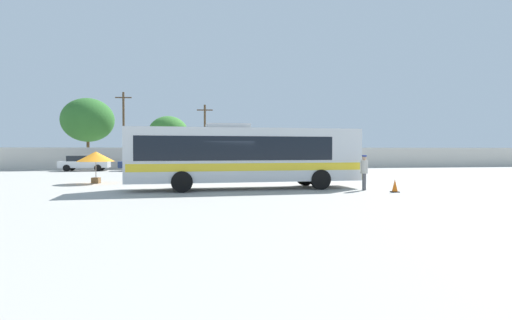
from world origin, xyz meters
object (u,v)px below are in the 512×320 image
Objects in this scene: parked_car_third_white at (208,162)px; traffic_cone_on_apron at (395,186)px; utility_pole_far at (124,129)px; utility_pole_near at (205,135)px; roadside_tree_midleft at (168,133)px; attendant_by_bus_door at (364,170)px; parked_car_leftmost_white at (84,163)px; vendor_umbrella_near_gate_orange at (96,157)px; parked_car_second_dark_blue at (143,163)px; coach_bus_silver_yellow at (242,154)px; roadside_tree_left at (88,120)px.

traffic_cone_on_apron is (8.00, -23.71, -0.48)m from parked_car_third_white.
parked_car_third_white is 0.55× the size of utility_pole_far.
utility_pole_far is at bearing 178.27° from utility_pole_near.
parked_car_third_white is at bearing -56.59° from roadside_tree_midleft.
parked_car_leftmost_white is (-18.93, 22.44, -0.23)m from attendant_by_bus_door.
vendor_umbrella_near_gate_orange is 0.48× the size of parked_car_second_dark_blue.
attendant_by_bus_door is 15.96m from vendor_umbrella_near_gate_orange.
utility_pole_near is at bearing 70.45° from vendor_umbrella_near_gate_orange.
roadside_tree_midleft is (3.29, 22.33, 2.38)m from vendor_umbrella_near_gate_orange.
parked_car_leftmost_white is 0.54× the size of utility_pole_far.
parked_car_leftmost_white is 7.12× the size of traffic_cone_on_apron.
coach_bus_silver_yellow is 7.83m from traffic_cone_on_apron.
traffic_cone_on_apron is (8.10, -28.82, -3.46)m from utility_pole_near.
parked_car_third_white is at bearing -30.66° from utility_pole_far.
roadside_tree_left is at bearing 152.75° from parked_car_third_white.
utility_pole_near reaches higher than traffic_cone_on_apron.
roadside_tree_midleft is (-4.26, 6.46, 3.22)m from parked_car_third_white.
parked_car_leftmost_white is 13.33m from utility_pole_near.
coach_bus_silver_yellow is 6.34m from attendant_by_bus_door.
roadside_tree_midleft reaches higher than traffic_cone_on_apron.
attendant_by_bus_door is 0.23× the size of roadside_tree_left.
utility_pole_near reaches higher than roadside_tree_midleft.
roadside_tree_left is (-13.09, 1.68, 1.64)m from utility_pole_near.
utility_pole_far is at bearing 119.83° from attendant_by_bus_door.
coach_bus_silver_yellow is at bearing 164.32° from attendant_by_bus_door.
attendant_by_bus_door is at bearing 132.35° from traffic_cone_on_apron.
utility_pole_near is at bearing 91.11° from parked_car_third_white.
roadside_tree_left is at bearing 124.78° from traffic_cone_on_apron.
parked_car_second_dark_blue is at bearing 121.86° from traffic_cone_on_apron.
parked_car_second_dark_blue is 7.57m from utility_pole_far.
roadside_tree_midleft is at bearing 12.63° from utility_pole_far.
attendant_by_bus_door reaches higher than parked_car_leftmost_white.
parked_car_third_white is 0.65× the size of utility_pole_near.
roadside_tree_left is at bearing 172.67° from utility_pole_near.
parked_car_second_dark_blue is 6.36m from parked_car_third_white.
coach_bus_silver_yellow is at bearing -30.50° from vendor_umbrella_near_gate_orange.
roadside_tree_midleft is at bearing 100.66° from coach_bus_silver_yellow.
parked_car_leftmost_white reaches higher than traffic_cone_on_apron.
parked_car_second_dark_blue is at bearing -65.50° from utility_pole_far.
parked_car_leftmost_white is at bearing 121.84° from coach_bus_silver_yellow.
coach_bus_silver_yellow is 21.46m from parked_car_second_dark_blue.
utility_pole_near is at bearing -17.99° from roadside_tree_midleft.
attendant_by_bus_door is at bearing -60.17° from utility_pole_far.
coach_bus_silver_yellow is 26.04m from utility_pole_near.
traffic_cone_on_apron is at bearing -58.14° from parked_car_second_dark_blue.
utility_pole_near is (7.45, 20.98, 2.14)m from vendor_umbrella_near_gate_orange.
vendor_umbrella_near_gate_orange is at bearing 155.29° from attendant_by_bus_door.
attendant_by_bus_door is 0.38× the size of parked_car_second_dark_blue.
attendant_by_bus_door is 0.38× the size of parked_car_third_white.
utility_pole_far reaches higher than parked_car_leftmost_white.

